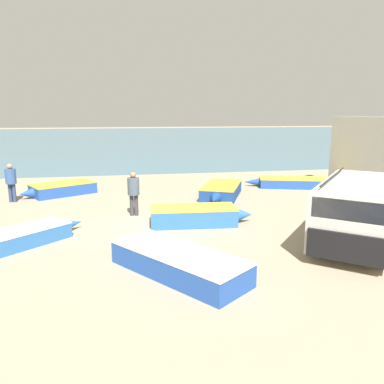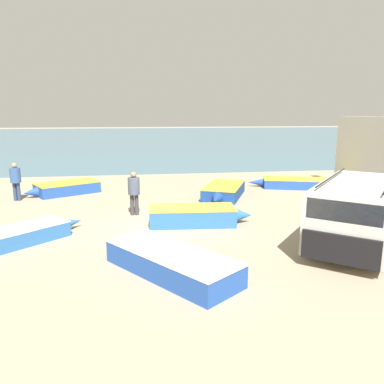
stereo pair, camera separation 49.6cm
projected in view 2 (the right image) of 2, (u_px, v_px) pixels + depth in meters
ground_plane at (161, 225)px, 14.04m from camera, size 200.00×200.00×0.00m
sea_water at (142, 137)px, 64.38m from camera, size 120.00×80.00×0.01m
parked_van at (357, 211)px, 11.68m from camera, size 4.83×5.20×2.17m
fishing_rowboat_0 at (196, 216)px, 14.16m from camera, size 3.95×1.62×0.66m
fishing_rowboat_1 at (65, 188)px, 19.53m from camera, size 3.75×2.96×0.58m
fishing_rowboat_2 at (167, 261)px, 9.88m from camera, size 3.67×4.38×0.62m
fishing_rowboat_3 at (224, 191)px, 18.71m from camera, size 2.85×4.09×0.61m
fishing_rowboat_4 at (10, 238)px, 11.86m from camera, size 4.09×3.85×0.53m
fishing_rowboat_5 at (299, 183)px, 21.04m from camera, size 5.17×2.66×0.52m
fisherman_1 at (15, 178)px, 17.78m from camera, size 0.48×0.48×1.83m
fisherman_2 at (134, 189)px, 15.25m from camera, size 0.48×0.48×1.81m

